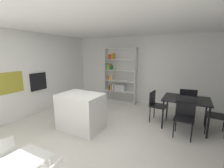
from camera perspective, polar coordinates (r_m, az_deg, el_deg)
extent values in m
plane|color=beige|center=(3.86, -5.46, -18.65)|extent=(9.04, 9.04, 0.00)
cube|color=white|center=(3.42, -6.35, 22.89)|extent=(6.57, 6.09, 0.06)
cube|color=white|center=(6.12, 9.99, 5.19)|extent=(6.57, 0.06, 2.59)
cube|color=white|center=(5.54, -31.64, 3.06)|extent=(0.68, 5.49, 2.59)
cube|color=black|center=(5.50, -25.86, 0.83)|extent=(0.04, 0.57, 0.56)
cylinder|color=#B7BABC|center=(5.50, -26.28, 3.23)|extent=(0.02, 0.45, 0.02)
cube|color=white|center=(4.06, -11.47, -10.07)|extent=(1.08, 0.78, 0.93)
cube|color=white|center=(6.35, -2.09, 3.53)|extent=(0.02, 0.30, 2.14)
cube|color=white|center=(5.82, 8.96, 2.70)|extent=(0.02, 0.30, 2.14)
cube|color=white|center=(6.00, 3.31, 13.23)|extent=(1.31, 0.30, 0.02)
cube|color=white|center=(6.29, 3.09, -6.45)|extent=(1.31, 0.30, 0.02)
cube|color=white|center=(6.17, 3.13, -2.64)|extent=(1.26, 0.30, 0.02)
cube|color=white|center=(6.09, 3.18, 1.19)|extent=(1.26, 0.30, 0.02)
cube|color=white|center=(6.03, 3.22, 5.12)|extent=(1.26, 0.30, 0.02)
cube|color=white|center=(6.00, 3.26, 9.11)|extent=(1.26, 0.30, 0.02)
cube|color=#38383D|center=(6.34, -0.55, -1.19)|extent=(0.05, 0.24, 0.21)
cube|color=gold|center=(6.31, 0.00, -1.24)|extent=(0.06, 0.24, 0.21)
cube|color=silver|center=(6.27, 0.70, -1.23)|extent=(0.06, 0.24, 0.23)
cube|color=#8E4793|center=(6.25, 1.18, -1.51)|extent=(0.04, 0.24, 0.18)
cube|color=red|center=(6.29, -0.94, 2.35)|extent=(0.04, 0.24, 0.15)
cube|color=gold|center=(6.26, -0.47, 2.36)|extent=(0.06, 0.24, 0.16)
cube|color=orange|center=(6.24, 0.00, 2.33)|extent=(0.04, 0.24, 0.17)
cube|color=silver|center=(6.21, 0.39, 2.56)|extent=(0.03, 0.24, 0.22)
cube|color=#338E4C|center=(6.27, -1.53, 6.64)|extent=(0.06, 0.24, 0.25)
cube|color=gold|center=(6.24, -1.00, 6.37)|extent=(0.03, 0.24, 0.20)
cube|color=orange|center=(6.22, -0.65, 6.52)|extent=(0.04, 0.24, 0.23)
cube|color=#338E4C|center=(6.20, -0.31, 6.20)|extent=(0.03, 0.24, 0.17)
cube|color=red|center=(6.20, -0.59, 10.19)|extent=(0.06, 0.24, 0.19)
cube|color=red|center=(6.17, -0.08, 10.21)|extent=(0.04, 0.24, 0.20)
cube|color=gold|center=(6.14, 0.47, 10.37)|extent=(0.04, 0.24, 0.23)
cube|color=#B7BABC|center=(6.14, 3.22, -1.37)|extent=(0.44, 0.26, 0.26)
cube|color=white|center=(2.71, -29.57, -23.15)|extent=(0.57, 0.51, 0.03)
cube|color=white|center=(3.11, -28.16, -23.41)|extent=(0.04, 0.04, 0.44)
cube|color=silver|center=(3.11, -33.90, -21.95)|extent=(0.31, 0.31, 0.02)
cube|color=silver|center=(3.15, -35.40, -18.67)|extent=(0.03, 0.30, 0.26)
cube|color=silver|center=(3.14, -30.15, -24.69)|extent=(0.03, 0.03, 0.31)
cube|color=silver|center=(3.33, -32.53, -22.73)|extent=(0.03, 0.03, 0.31)
cube|color=black|center=(4.39, 26.10, -5.12)|extent=(1.12, 0.87, 0.03)
cylinder|color=black|center=(4.20, 18.50, -10.95)|extent=(0.04, 0.04, 0.76)
cylinder|color=black|center=(4.18, 32.41, -12.26)|extent=(0.04, 0.04, 0.76)
cylinder|color=black|center=(4.90, 19.99, -7.82)|extent=(0.04, 0.04, 0.76)
cylinder|color=black|center=(4.89, 31.77, -8.92)|extent=(0.04, 0.04, 0.76)
cube|color=black|center=(4.54, 17.12, -7.85)|extent=(0.46, 0.48, 0.03)
cube|color=black|center=(4.53, 14.91, -5.03)|extent=(0.08, 0.44, 0.38)
cylinder|color=black|center=(4.41, 18.48, -11.91)|extent=(0.03, 0.03, 0.46)
cylinder|color=black|center=(4.75, 19.73, -10.28)|extent=(0.03, 0.03, 0.46)
cylinder|color=black|center=(4.51, 13.99, -11.14)|extent=(0.03, 0.03, 0.46)
cylinder|color=black|center=(4.84, 15.56, -9.62)|extent=(0.03, 0.03, 0.46)
cube|color=black|center=(4.53, 34.46, -9.74)|extent=(0.47, 0.46, 0.03)
cylinder|color=black|center=(4.77, 31.65, -11.41)|extent=(0.03, 0.03, 0.44)
cylinder|color=black|center=(4.43, 31.66, -13.13)|extent=(0.03, 0.03, 0.44)
cylinder|color=black|center=(4.80, 36.40, -11.81)|extent=(0.03, 0.03, 0.44)
cube|color=black|center=(3.97, 25.38, -11.76)|extent=(0.45, 0.42, 0.03)
cube|color=black|center=(4.06, 25.94, -7.42)|extent=(0.43, 0.05, 0.49)
cylinder|color=black|center=(3.92, 22.05, -15.43)|extent=(0.03, 0.03, 0.43)
cylinder|color=black|center=(3.90, 27.64, -16.09)|extent=(0.03, 0.03, 0.43)
cylinder|color=black|center=(4.23, 22.78, -13.48)|extent=(0.03, 0.03, 0.43)
cylinder|color=black|center=(4.21, 27.92, -14.06)|extent=(0.03, 0.03, 0.43)
cube|color=black|center=(5.02, 26.03, -6.91)|extent=(0.51, 0.51, 0.03)
cube|color=black|center=(4.74, 26.57, -4.72)|extent=(0.44, 0.10, 0.49)
cylinder|color=black|center=(5.30, 27.65, -8.79)|extent=(0.03, 0.03, 0.44)
cylinder|color=black|center=(5.25, 23.48, -8.60)|extent=(0.03, 0.03, 0.44)
cylinder|color=black|center=(4.94, 28.28, -10.30)|extent=(0.03, 0.03, 0.44)
cylinder|color=black|center=(4.88, 23.78, -10.12)|extent=(0.03, 0.03, 0.44)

